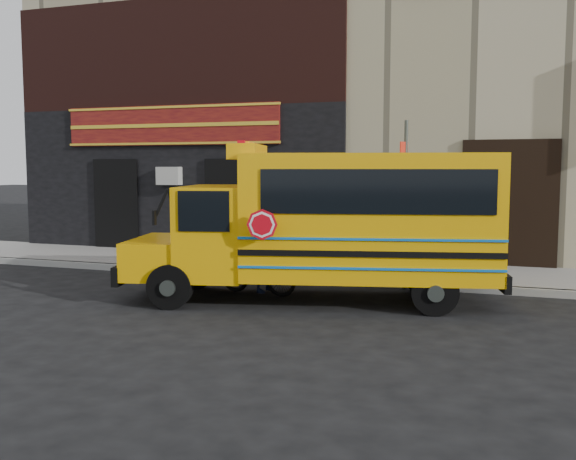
% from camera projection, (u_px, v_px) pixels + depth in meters
% --- Properties ---
extents(ground, '(120.00, 120.00, 0.00)m').
position_uv_depth(ground, '(271.00, 307.00, 11.51)').
color(ground, black).
rests_on(ground, ground).
extents(curb, '(40.00, 0.20, 0.15)m').
position_uv_depth(curb, '(313.00, 279.00, 13.95)').
color(curb, gray).
rests_on(curb, ground).
extents(sidewalk, '(40.00, 3.00, 0.15)m').
position_uv_depth(sidewalk, '(331.00, 269.00, 15.37)').
color(sidewalk, gray).
rests_on(sidewalk, ground).
extents(building, '(20.00, 10.70, 12.00)m').
position_uv_depth(building, '(382.00, 54.00, 20.76)').
color(building, tan).
rests_on(building, sidewalk).
extents(school_bus, '(7.20, 3.62, 2.92)m').
position_uv_depth(school_bus, '(332.00, 221.00, 11.87)').
color(school_bus, black).
rests_on(school_bus, ground).
extents(sign_pole, '(0.13, 0.29, 3.44)m').
position_uv_depth(sign_pole, '(405.00, 198.00, 12.93)').
color(sign_pole, '#3D443F').
rests_on(sign_pole, ground).
extents(bicycle, '(1.78, 0.77, 1.04)m').
position_uv_depth(bicycle, '(257.00, 268.00, 12.62)').
color(bicycle, black).
rests_on(bicycle, ground).
extents(cyclist, '(0.50, 0.69, 1.73)m').
position_uv_depth(cyclist, '(265.00, 251.00, 12.61)').
color(cyclist, black).
rests_on(cyclist, ground).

